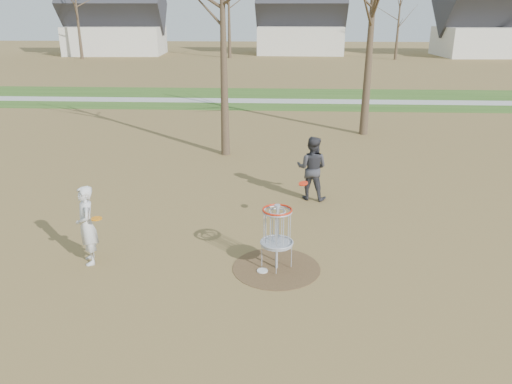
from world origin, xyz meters
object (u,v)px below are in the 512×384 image
(player_standing, at_px, (87,225))
(player_throwing, at_px, (312,168))
(disc_grounded, at_px, (262,271))
(disc_golf_basket, at_px, (277,227))

(player_standing, distance_m, player_throwing, 6.24)
(player_throwing, relative_size, disc_grounded, 8.06)
(player_throwing, xyz_separation_m, disc_grounded, (-1.17, -4.24, -0.87))
(player_throwing, bearing_deg, disc_grounded, 89.97)
(player_standing, xyz_separation_m, disc_grounded, (3.60, -0.22, -0.81))
(player_standing, height_order, disc_grounded, player_standing)
(disc_golf_basket, bearing_deg, player_throwing, 77.68)
(player_standing, distance_m, disc_golf_basket, 3.88)
(player_standing, height_order, disc_golf_basket, player_standing)
(player_throwing, xyz_separation_m, disc_golf_basket, (-0.89, -4.08, 0.03))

